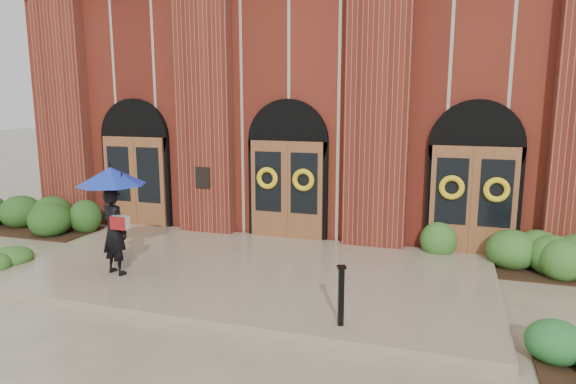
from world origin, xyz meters
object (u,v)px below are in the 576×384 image
at_px(hedge_wall_left, 29,215).
at_px(hedge_wall_right, 504,251).
at_px(man_with_umbrella, 112,200).
at_px(metal_post, 341,294).

xyz_separation_m(hedge_wall_left, hedge_wall_right, (12.58, 0.48, -0.03)).
bearing_deg(man_with_umbrella, hedge_wall_left, -13.46).
bearing_deg(hedge_wall_right, metal_post, -123.49).
height_order(metal_post, hedge_wall_left, metal_post).
relative_size(man_with_umbrella, hedge_wall_right, 0.70).
xyz_separation_m(man_with_umbrella, metal_post, (4.92, -1.00, -1.03)).
xyz_separation_m(man_with_umbrella, hedge_wall_right, (7.70, 3.20, -1.29)).
bearing_deg(hedge_wall_left, metal_post, -20.77).
relative_size(man_with_umbrella, hedge_wall_left, 0.65).
relative_size(hedge_wall_left, hedge_wall_right, 1.08).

